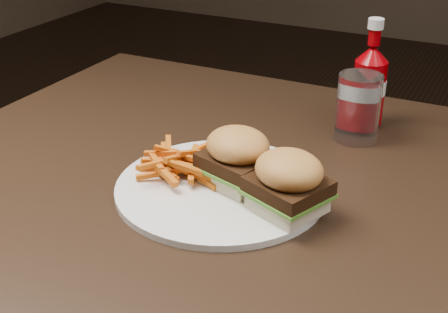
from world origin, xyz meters
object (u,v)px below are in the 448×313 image
at_px(tumbler, 358,108).
at_px(plate, 221,188).
at_px(ketchup_bottle, 368,92).
at_px(dining_table, 303,197).

bearing_deg(tumbler, plate, -115.15).
height_order(plate, tumbler, tumbler).
xyz_separation_m(plate, ketchup_bottle, (0.12, 0.32, 0.06)).
xyz_separation_m(ketchup_bottle, tumbler, (0.00, -0.06, -0.01)).
distance_m(plate, tumbler, 0.29).
relative_size(dining_table, tumbler, 10.80).
height_order(dining_table, tumbler, tumbler).
bearing_deg(dining_table, ketchup_bottle, 85.17).
height_order(plate, ketchup_bottle, ketchup_bottle).
distance_m(dining_table, ketchup_bottle, 0.26).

